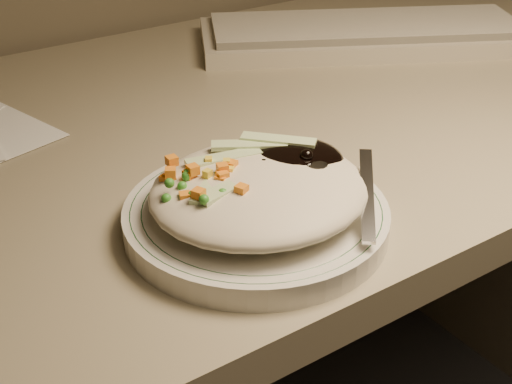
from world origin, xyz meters
TOP-DOWN VIEW (x-y plane):
  - desk at (0.00, 1.38)m, footprint 1.40×0.70m
  - plate at (-0.10, 1.16)m, footprint 0.23×0.23m
  - plate_rim at (-0.10, 1.16)m, footprint 0.22×0.22m
  - meal at (-0.09, 1.16)m, footprint 0.21×0.19m
  - keyboard at (0.32, 1.48)m, footprint 0.50×0.38m

SIDE VIEW (x-z plane):
  - desk at x=0.00m, z-range 0.17..0.91m
  - plate at x=-0.10m, z-range 0.74..0.76m
  - keyboard at x=0.32m, z-range 0.74..0.77m
  - plate_rim at x=-0.10m, z-range 0.76..0.76m
  - meal at x=-0.09m, z-range 0.76..0.81m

